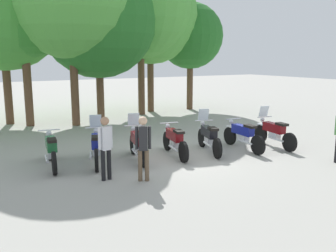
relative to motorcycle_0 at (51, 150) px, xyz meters
name	(u,v)px	position (x,y,z in m)	size (l,w,h in m)	color
ground_plane	(176,156)	(3.65, -0.85, -0.50)	(80.00, 80.00, 0.00)	#9E9B93
motorcycle_0	(51,150)	(0.00, 0.00, 0.00)	(0.69, 2.18, 0.99)	black
motorcycle_1	(96,146)	(1.23, -0.30, 0.01)	(0.91, 2.10, 1.37)	black
motorcycle_2	(138,143)	(2.44, -0.59, 0.01)	(0.79, 2.15, 1.37)	black
motorcycle_3	(175,140)	(3.65, -0.75, 0.00)	(0.75, 2.16, 0.99)	black
motorcycle_4	(209,137)	(4.88, -0.91, 0.01)	(0.86, 2.12, 1.37)	black
motorcycle_5	(243,135)	(6.09, -1.20, 0.00)	(0.62, 2.19, 0.99)	black
motorcycle_6	(274,132)	(7.31, -1.44, 0.01)	(0.67, 2.18, 1.37)	black
person_0	(143,144)	(1.72, -2.42, 0.47)	(0.39, 0.29, 1.66)	brown
person_2	(105,144)	(0.93, -1.88, 0.45)	(0.41, 0.24, 1.64)	black
tree_1	(1,8)	(-0.08, 7.97, 4.73)	(5.56, 5.56, 8.02)	brown
tree_2	(23,19)	(0.65, 7.01, 4.21)	(3.48, 3.48, 6.48)	brown
tree_4	(98,19)	(3.94, 6.73, 4.34)	(5.55, 5.55, 7.63)	brown
tree_5	(140,7)	(6.56, 7.50, 5.13)	(5.34, 5.34, 8.32)	brown
tree_6	(150,16)	(7.48, 8.19, 4.81)	(5.28, 5.28, 7.97)	brown
tree_7	(190,36)	(9.95, 7.88, 3.78)	(3.81, 3.81, 6.20)	brown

